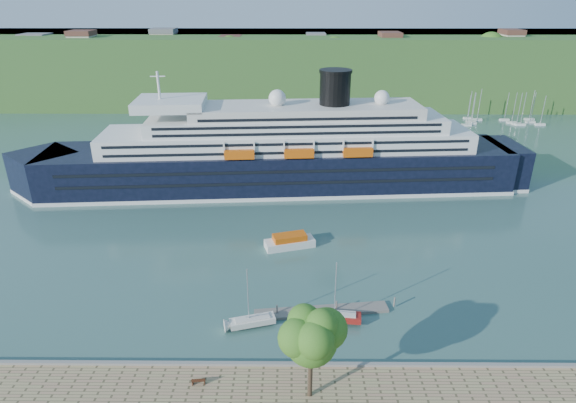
# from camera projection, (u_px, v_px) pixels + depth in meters

# --- Properties ---
(ground) EXTENTS (400.00, 400.00, 0.00)m
(ground) POSITION_uv_depth(u_px,v_px,m) (278.00, 371.00, 53.53)
(ground) COLOR #315850
(ground) RESTS_ON ground
(far_hillside) EXTENTS (400.00, 50.00, 24.00)m
(far_hillside) POSITION_uv_depth(u_px,v_px,m) (288.00, 67.00, 181.24)
(far_hillside) COLOR #336327
(far_hillside) RESTS_ON ground
(quay_coping) EXTENTS (220.00, 0.50, 0.30)m
(quay_coping) POSITION_uv_depth(u_px,v_px,m) (278.00, 364.00, 52.88)
(quay_coping) COLOR slate
(quay_coping) RESTS_ON promenade
(cruise_ship) EXTENTS (110.31, 23.50, 24.58)m
(cruise_ship) POSITION_uv_depth(u_px,v_px,m) (278.00, 131.00, 98.35)
(cruise_ship) COLOR black
(cruise_ship) RESTS_ON ground
(park_bench) EXTENTS (1.54, 0.76, 0.95)m
(park_bench) POSITION_uv_depth(u_px,v_px,m) (199.00, 380.00, 50.25)
(park_bench) COLOR #422312
(park_bench) RESTS_ON promenade
(promenade_tree) EXTENTS (6.88, 6.88, 11.40)m
(promenade_tree) POSITION_uv_depth(u_px,v_px,m) (311.00, 351.00, 46.74)
(promenade_tree) COLOR #2F5917
(promenade_tree) RESTS_ON promenade
(floating_pontoon) EXTENTS (17.77, 4.18, 0.39)m
(floating_pontoon) POSITION_uv_depth(u_px,v_px,m) (322.00, 311.00, 63.15)
(floating_pontoon) COLOR gray
(floating_pontoon) RESTS_ON ground
(sailboat_white_near) EXTENTS (6.52, 3.41, 8.11)m
(sailboat_white_near) POSITION_uv_depth(u_px,v_px,m) (252.00, 300.00, 58.92)
(sailboat_white_near) COLOR silver
(sailboat_white_near) RESTS_ON ground
(sailboat_red) EXTENTS (6.65, 2.52, 8.38)m
(sailboat_red) POSITION_uv_depth(u_px,v_px,m) (339.00, 295.00, 59.65)
(sailboat_red) COLOR maroon
(sailboat_red) RESTS_ON ground
(tender_launch) EXTENTS (8.67, 5.01, 2.27)m
(tender_launch) POSITION_uv_depth(u_px,v_px,m) (290.00, 241.00, 78.79)
(tender_launch) COLOR #CF540C
(tender_launch) RESTS_ON ground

